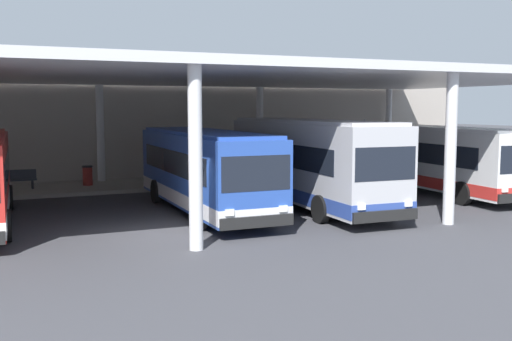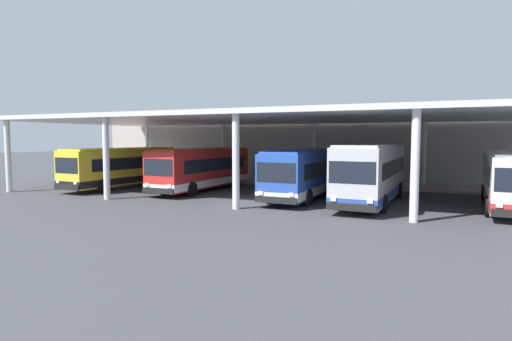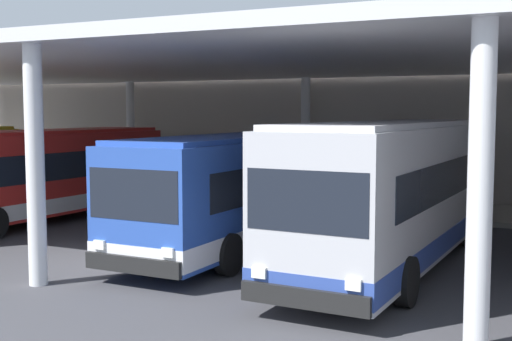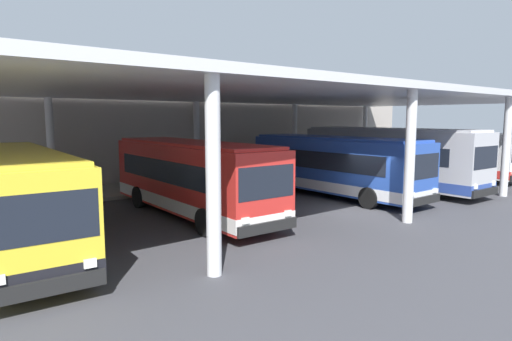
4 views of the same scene
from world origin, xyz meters
name	(u,v)px [view 2 (image 2 of 4)]	position (x,y,z in m)	size (l,w,h in m)	color
ground_plane	(254,203)	(0.00, 0.00, 0.00)	(200.00, 200.00, 0.00)	#3D3D42
platform_kerb	(308,182)	(0.00, 11.75, 0.09)	(42.00, 4.50, 0.18)	gray
station_building_facade	(318,145)	(0.00, 15.00, 3.33)	(48.00, 1.60, 6.66)	#ADA399
canopy_shelter	(284,119)	(0.00, 5.50, 5.29)	(40.00, 17.00, 5.55)	silver
bus_nearest_bay	(123,167)	(-12.89, 3.14, 1.66)	(3.24, 10.68, 3.17)	yellow
bus_second_bay	(202,168)	(-6.05, 4.06, 1.66)	(2.99, 10.61, 3.17)	red
bus_middle_bay	(305,173)	(2.24, 3.28, 1.66)	(2.86, 10.57, 3.17)	#284CA8
bus_far_bay	(372,173)	(6.62, 2.89, 1.84)	(3.03, 11.42, 3.57)	#B7B7BC
bus_departing	(512,179)	(14.04, 3.55, 1.66)	(3.16, 10.66, 3.17)	white
bench_waiting	(263,174)	(-4.26, 11.82, 0.66)	(1.80, 0.45, 0.92)	#383D47
trash_bin	(298,175)	(-0.94, 11.96, 0.68)	(0.52, 0.52, 0.98)	maroon
banner_sign	(509,166)	(14.90, 10.94, 1.98)	(0.70, 0.12, 3.20)	#B2B2B7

